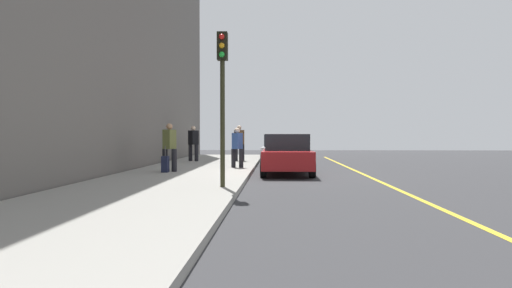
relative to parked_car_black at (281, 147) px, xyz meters
The scene contains 12 objects.
ground_plane 11.76m from the parked_car_black, ahead, with size 56.00×56.00×0.00m, color #333335.
sidewalk 12.27m from the parked_car_black, 16.73° to the right, with size 28.00×4.60×0.15m, color gray.
lane_stripe_centre 12.13m from the parked_car_black, 14.22° to the left, with size 28.00×0.14×0.01m, color gold.
parked_car_black is the anchor object (origin of this frame).
parked_car_white 5.78m from the parked_car_black, ahead, with size 4.35×1.96×1.51m.
parked_car_red 11.23m from the parked_car_black, ahead, with size 4.16×1.92×1.51m.
pedestrian_brown_coat 5.61m from the parked_car_black, 23.20° to the right, with size 0.58×0.55×1.83m.
pedestrian_black_coat 7.08m from the parked_car_black, 39.86° to the right, with size 0.57×0.54×1.80m.
pedestrian_blue_coat 10.07m from the parked_car_black, 10.81° to the right, with size 0.51×0.51×1.62m.
pedestrian_olive_coat 12.65m from the parked_car_black, 19.31° to the right, with size 0.54×0.56×1.75m.
traffic_light_pole 16.90m from the parked_car_black, ahead, with size 0.35×0.26×3.92m.
rolling_suitcase 13.01m from the parked_car_black, 19.08° to the right, with size 0.34×0.22×0.94m.
Camera 1 is at (16.16, -0.08, 1.46)m, focal length 31.13 mm.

